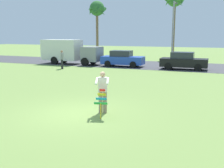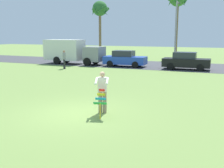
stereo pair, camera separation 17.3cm
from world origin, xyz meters
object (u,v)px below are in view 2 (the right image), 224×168
Objects in this scene: person_kite_flyer at (102,91)px; palm_tree_left_near at (100,11)px; palm_tree_right_near at (178,1)px; person_walker_near at (64,59)px; parked_truck_grey_van at (71,51)px; parked_car_blue at (125,59)px; kite_held at (101,100)px; streetlight_pole at (176,27)px; parked_car_black at (186,61)px.

palm_tree_left_near is at bearing 115.81° from person_kite_flyer.
person_walker_near is at bearing -117.75° from palm_tree_right_near.
parked_truck_grey_van reaches higher than parked_car_blue.
person_walker_near is at bearing 128.10° from kite_held.
parked_car_blue is 14.22m from palm_tree_left_near.
person_walker_near is (3.17, -14.38, -5.54)m from palm_tree_left_near.
streetlight_pole is at bearing 64.06° from parked_car_blue.
palm_tree_right_near is 5.05× the size of person_walker_near.
palm_tree_right_near is at bearing 93.88° from person_kite_flyer.
palm_tree_right_near is (-2.88, 10.68, 6.53)m from parked_car_black.
palm_tree_left_near reaches higher than person_kite_flyer.
palm_tree_right_near is (-2.00, 26.92, 6.58)m from kite_held.
palm_tree_left_near is 15.73m from person_walker_near.
streetlight_pole is at bearing 54.19° from person_walker_near.
palm_tree_right_near reaches higher than parked_truck_grey_van.
streetlight_pole reaches higher than parked_car_blue.
palm_tree_right_near reaches higher than person_kite_flyer.
parked_car_black is at bearing -74.91° from palm_tree_right_near.
person_walker_near is (-9.67, 12.34, 0.21)m from kite_held.
parked_car_blue is 0.49× the size of palm_tree_right_near.
parked_car_blue is at bearing 107.36° from person_kite_flyer.
person_kite_flyer is 27.12m from palm_tree_right_near.
parked_truck_grey_van is 12.24m from parked_car_black.
palm_tree_left_near reaches higher than kite_held.
streetlight_pole reaches higher than parked_truck_grey_van.
parked_car_black is 2.45× the size of person_walker_near.
person_kite_flyer is 0.68m from kite_held.
palm_tree_right_near is 4.64m from streetlight_pole.
parked_car_black is 0.49× the size of palm_tree_right_near.
person_walker_near reaches higher than kite_held.
kite_held is 15.68m from person_walker_near.
palm_tree_right_near is (10.84, 0.20, 0.83)m from palm_tree_left_near.
person_kite_flyer is 0.25× the size of streetlight_pole.
parked_car_blue is at bearing -180.00° from parked_car_black.
person_kite_flyer is 15.67m from parked_car_black.
palm_tree_left_near is (-12.84, 26.72, 5.75)m from kite_held.
kite_held is at bearing -51.90° from person_walker_near.
parked_car_black is at bearing -0.00° from parked_truck_grey_van.
parked_truck_grey_van reaches higher than person_kite_flyer.
palm_tree_left_near reaches higher than streetlight_pole.
parked_car_blue is 8.91m from streetlight_pole.
person_walker_near is at bearing -66.88° from parked_truck_grey_van.
person_kite_flyer is at bearing 109.35° from kite_held.
parked_car_blue is 6.01m from person_walker_near.
kite_held is 19.82m from parked_truck_grey_van.
parked_car_black is (1.09, 15.63, -0.18)m from person_kite_flyer.
person_kite_flyer is 0.26× the size of parked_truck_grey_van.
streetlight_pole reaches higher than parked_car_black.
parked_truck_grey_van is 0.86× the size of palm_tree_left_near.
parked_truck_grey_van is at bearing 113.12° from person_walker_near.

